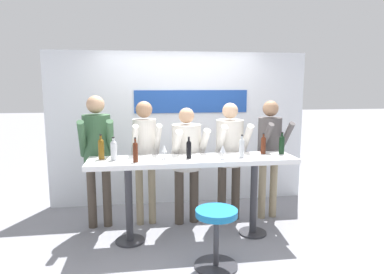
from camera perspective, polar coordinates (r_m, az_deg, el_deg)
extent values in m
plane|color=gray|center=(4.58, 0.16, -16.39)|extent=(40.00, 40.00, 0.00)
cube|color=silver|center=(5.59, -2.01, 1.42)|extent=(4.17, 0.10, 2.45)
cube|color=#1E479E|center=(5.51, -0.06, 5.94)|extent=(1.82, 0.02, 0.36)
cube|color=white|center=(4.24, 0.16, -3.91)|extent=(2.57, 0.55, 0.06)
cylinder|color=#333338|center=(4.34, -10.47, -10.62)|extent=(0.09, 0.09, 0.98)
cylinder|color=#333338|center=(4.53, -10.28, -16.63)|extent=(0.36, 0.36, 0.02)
cylinder|color=#333338|center=(4.56, 10.24, -9.63)|extent=(0.09, 0.09, 0.98)
cylinder|color=#333338|center=(4.75, 10.06, -15.41)|extent=(0.36, 0.36, 0.02)
cylinder|color=#333338|center=(3.95, 4.00, -20.60)|extent=(0.47, 0.47, 0.02)
cylinder|color=#333338|center=(3.81, 4.06, -16.64)|extent=(0.06, 0.06, 0.58)
cylinder|color=#1972B2|center=(3.69, 4.11, -12.51)|extent=(0.45, 0.45, 0.07)
cylinder|color=#473D33|center=(4.90, -16.36, -9.56)|extent=(0.12, 0.12, 0.86)
cylinder|color=#473D33|center=(4.90, -13.98, -9.48)|extent=(0.12, 0.12, 0.86)
cylinder|color=#335638|center=(4.72, -15.55, -0.55)|extent=(0.40, 0.40, 0.68)
sphere|color=tan|center=(4.66, -15.80, 5.24)|extent=(0.23, 0.23, 0.23)
cylinder|color=#335638|center=(4.55, -17.83, -0.36)|extent=(0.12, 0.41, 0.53)
cylinder|color=#335638|center=(4.54, -13.46, -0.20)|extent=(0.12, 0.41, 0.53)
cylinder|color=gray|center=(4.87, -8.73, -9.67)|extent=(0.10, 0.10, 0.83)
cylinder|color=gray|center=(4.89, -6.68, -9.54)|extent=(0.10, 0.10, 0.83)
cylinder|color=beige|center=(4.69, -7.89, -1.00)|extent=(0.35, 0.35, 0.65)
sphere|color=#9E7556|center=(4.64, -8.01, 4.56)|extent=(0.22, 0.22, 0.22)
cylinder|color=beige|center=(4.51, -9.53, -0.83)|extent=(0.12, 0.39, 0.50)
cylinder|color=beige|center=(4.55, -5.77, -0.67)|extent=(0.12, 0.39, 0.50)
cylinder|color=#473D33|center=(4.85, -2.15, -9.92)|extent=(0.13, 0.13, 0.78)
cylinder|color=#473D33|center=(4.91, 0.34, -9.66)|extent=(0.13, 0.13, 0.78)
cylinder|color=beige|center=(4.70, -0.92, -1.66)|extent=(0.46, 0.46, 0.62)
sphere|color=tan|center=(4.64, -0.93, 3.59)|extent=(0.21, 0.21, 0.21)
cylinder|color=beige|center=(4.50, -2.65, -1.58)|extent=(0.16, 0.39, 0.49)
cylinder|color=beige|center=(4.61, 1.88, -1.31)|extent=(0.16, 0.39, 0.49)
cylinder|color=#473D33|center=(4.98, 4.99, -9.26)|extent=(0.12, 0.12, 0.81)
cylinder|color=#473D33|center=(5.04, 7.28, -9.05)|extent=(0.12, 0.12, 0.81)
cylinder|color=beige|center=(4.83, 6.29, -0.94)|extent=(0.41, 0.41, 0.64)
sphere|color=#D6AD89|center=(4.78, 6.38, 4.36)|extent=(0.22, 0.22, 0.22)
cylinder|color=beige|center=(4.62, 4.83, -0.79)|extent=(0.12, 0.39, 0.50)
cylinder|color=beige|center=(4.75, 8.98, -0.61)|extent=(0.12, 0.39, 0.50)
cylinder|color=gray|center=(5.14, 11.60, -8.75)|extent=(0.11, 0.11, 0.82)
cylinder|color=gray|center=(5.22, 13.39, -8.52)|extent=(0.11, 0.11, 0.82)
cylinder|color=#514C4C|center=(5.01, 12.79, -0.55)|extent=(0.38, 0.38, 0.65)
sphere|color=#9E7556|center=(4.96, 12.97, 4.65)|extent=(0.22, 0.22, 0.22)
cylinder|color=#514C4C|center=(4.79, 12.08, -0.38)|extent=(0.13, 0.39, 0.50)
cylinder|color=#514C4C|center=(4.95, 15.30, -0.21)|extent=(0.13, 0.39, 0.50)
cylinder|color=black|center=(4.19, -0.53, -2.32)|extent=(0.06, 0.06, 0.19)
sphere|color=black|center=(4.18, -0.54, -1.05)|extent=(0.06, 0.06, 0.06)
cylinder|color=black|center=(4.17, -0.54, -0.60)|extent=(0.02, 0.02, 0.07)
cylinder|color=black|center=(4.16, -0.54, -0.05)|extent=(0.03, 0.03, 0.01)
cylinder|color=#4C1E0F|center=(4.57, 11.79, -1.55)|extent=(0.06, 0.06, 0.19)
sphere|color=#4C1E0F|center=(4.55, 11.82, -0.36)|extent=(0.06, 0.06, 0.06)
cylinder|color=#4C1E0F|center=(4.55, 11.84, 0.06)|extent=(0.02, 0.02, 0.07)
cylinder|color=black|center=(4.54, 11.85, 0.57)|extent=(0.03, 0.03, 0.01)
cylinder|color=brown|center=(4.28, -14.89, -2.20)|extent=(0.07, 0.07, 0.22)
sphere|color=brown|center=(4.27, -14.95, -0.78)|extent=(0.07, 0.07, 0.07)
cylinder|color=brown|center=(4.26, -14.97, -0.28)|extent=(0.03, 0.03, 0.08)
cylinder|color=black|center=(4.25, -14.99, 0.33)|extent=(0.03, 0.03, 0.02)
cylinder|color=#B7BCC1|center=(4.29, 8.28, -2.07)|extent=(0.07, 0.07, 0.20)
sphere|color=#B7BCC1|center=(4.27, 8.31, -0.75)|extent=(0.07, 0.07, 0.07)
cylinder|color=#B7BCC1|center=(4.27, 8.32, -0.28)|extent=(0.03, 0.03, 0.07)
cylinder|color=black|center=(4.26, 8.33, 0.29)|extent=(0.03, 0.03, 0.01)
cylinder|color=black|center=(4.61, 14.72, -1.49)|extent=(0.07, 0.07, 0.20)
sphere|color=black|center=(4.60, 14.77, -0.25)|extent=(0.07, 0.07, 0.07)
cylinder|color=black|center=(4.59, 14.79, 0.19)|extent=(0.03, 0.03, 0.07)
cylinder|color=black|center=(4.58, 14.81, 0.73)|extent=(0.03, 0.03, 0.01)
cylinder|color=#4C1E0F|center=(4.05, -9.41, -2.73)|extent=(0.06, 0.06, 0.21)
sphere|color=#4C1E0F|center=(4.03, -9.45, -1.29)|extent=(0.06, 0.06, 0.06)
cylinder|color=#4C1E0F|center=(4.02, -9.46, -0.78)|extent=(0.02, 0.02, 0.07)
cylinder|color=black|center=(4.02, -9.47, -0.16)|extent=(0.03, 0.03, 0.02)
cylinder|color=#B7BCC1|center=(4.20, -12.91, -2.46)|extent=(0.08, 0.08, 0.20)
sphere|color=#B7BCC1|center=(4.18, -12.96, -1.13)|extent=(0.08, 0.08, 0.08)
cylinder|color=#B7BCC1|center=(4.18, -12.97, -0.65)|extent=(0.03, 0.03, 0.07)
cylinder|color=black|center=(4.17, -12.99, -0.08)|extent=(0.03, 0.03, 0.01)
cylinder|color=silver|center=(4.18, 5.14, -3.69)|extent=(0.06, 0.06, 0.01)
cylinder|color=silver|center=(4.17, 5.14, -3.10)|extent=(0.01, 0.01, 0.08)
cone|color=silver|center=(4.15, 5.16, -1.95)|extent=(0.07, 0.07, 0.09)
cylinder|color=silver|center=(4.19, -4.64, -3.63)|extent=(0.06, 0.06, 0.01)
cylinder|color=silver|center=(4.18, -4.65, -3.05)|extent=(0.01, 0.01, 0.08)
cone|color=silver|center=(4.17, -4.66, -1.90)|extent=(0.07, 0.07, 0.09)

